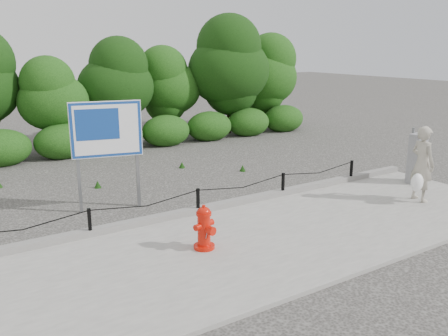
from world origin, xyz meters
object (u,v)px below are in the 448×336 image
pedestrian (422,165)px  advertising_sign (106,134)px  fire_hydrant (204,228)px  utility_cabinet (417,158)px

pedestrian → advertising_sign: size_ratio=0.72×
fire_hydrant → pedestrian: bearing=-18.5°
pedestrian → utility_cabinet: size_ratio=1.22×
fire_hydrant → utility_cabinet: size_ratio=0.56×
fire_hydrant → advertising_sign: 3.63m
fire_hydrant → utility_cabinet: 7.29m
advertising_sign → utility_cabinet: bearing=-5.3°
fire_hydrant → utility_cabinet: utility_cabinet is taller
utility_cabinet → fire_hydrant: bearing=176.2°
fire_hydrant → advertising_sign: advertising_sign is taller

